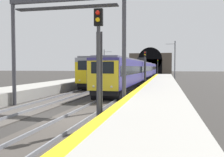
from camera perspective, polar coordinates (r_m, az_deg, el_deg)
name	(u,v)px	position (r m, az deg, el deg)	size (l,w,h in m)	color
ground_plane	(76,120)	(13.85, -8.24, -9.33)	(320.00, 320.00, 0.00)	#302D2B
platform_right	(153,114)	(12.93, 9.21, -8.03)	(112.00, 3.87, 0.96)	#9E9B93
platform_right_edge_strip	(120,104)	(13.04, 1.77, -5.74)	(112.00, 0.50, 0.01)	yellow
track_main_line	(76,119)	(13.85, -8.25, -9.17)	(160.00, 3.04, 0.21)	#423D38
track_adjacent_line	(4,116)	(15.91, -23.41, -7.82)	(160.00, 3.14, 0.21)	#4C4742
train_main_approaching	(142,70)	(49.94, 6.78, 1.84)	(60.76, 3.21, 4.72)	navy
train_adjacent_platform	(127,69)	(59.59, 3.41, 2.15)	(62.47, 2.90, 5.05)	gray
railway_signal_near	(99,60)	(11.21, -3.04, 4.19)	(0.39, 0.38, 5.44)	#38383D
railway_signal_mid	(145,66)	(35.61, 7.51, 2.81)	(0.39, 0.38, 5.09)	#38383D
railway_signal_far	(158,66)	(88.73, 10.36, 2.92)	(0.39, 0.38, 5.60)	#38383D
overhead_signal_gantry	(66,25)	(18.35, -10.46, 11.95)	(0.70, 8.62, 7.84)	#3F3F47
tunnel_portal	(150,63)	(111.61, 8.69, 3.45)	(2.19, 18.48, 11.44)	#51473D
catenary_mast_near	(175,61)	(52.48, 14.09, 3.98)	(0.22, 1.98, 8.14)	#595B60
catenary_mast_far	(104,63)	(64.28, -1.77, 3.45)	(0.22, 2.13, 7.34)	#595B60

